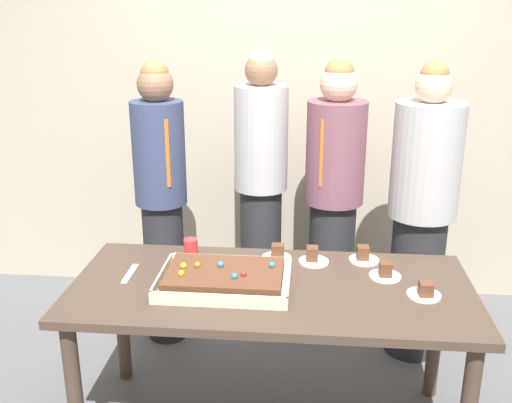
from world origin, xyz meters
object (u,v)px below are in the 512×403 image
at_px(plated_slice_center_front, 363,256).
at_px(person_striped_tie_right, 261,187).
at_px(plated_slice_near_left, 277,254).
at_px(plated_slice_near_right, 385,272).
at_px(party_table, 271,303).
at_px(person_green_shirt_behind, 161,200).
at_px(plated_slice_far_right, 313,257).
at_px(sheet_cake, 225,278).
at_px(plated_slice_far_left, 425,292).
at_px(cake_server_utensil, 130,273).
at_px(person_far_right_suit, 334,197).
at_px(person_serving_front, 422,213).
at_px(drink_cup_nearest, 191,248).

relative_size(plated_slice_center_front, person_striped_tie_right, 0.09).
relative_size(plated_slice_near_left, plated_slice_near_right, 1.00).
xyz_separation_m(party_table, plated_slice_near_left, (0.01, 0.30, 0.12)).
bearing_deg(person_green_shirt_behind, plated_slice_far_right, 28.68).
bearing_deg(plated_slice_center_front, sheet_cake, -152.61).
xyz_separation_m(plated_slice_far_left, person_green_shirt_behind, (-1.38, 0.84, 0.10)).
relative_size(plated_slice_far_right, cake_server_utensil, 0.75).
xyz_separation_m(plated_slice_center_front, person_far_right_suit, (-0.13, 0.68, 0.09)).
bearing_deg(cake_server_utensil, person_serving_front, 25.94).
height_order(person_green_shirt_behind, person_far_right_suit, person_green_shirt_behind).
relative_size(party_table, person_striped_tie_right, 1.04).
bearing_deg(person_serving_front, party_table, 5.66).
xyz_separation_m(party_table, plated_slice_far_left, (0.68, -0.05, 0.12)).
relative_size(sheet_cake, person_far_right_suit, 0.35).
distance_m(sheet_cake, plated_slice_center_front, 0.73).
distance_m(party_table, sheet_cake, 0.25).
bearing_deg(plated_slice_near_left, sheet_cake, -124.17).
xyz_separation_m(cake_server_utensil, person_striped_tie_right, (0.54, 0.99, 0.14)).
height_order(plated_slice_near_right, person_striped_tie_right, person_striped_tie_right).
bearing_deg(drink_cup_nearest, person_striped_tie_right, 69.60).
xyz_separation_m(sheet_cake, plated_slice_center_front, (0.65, 0.34, -0.01)).
xyz_separation_m(plated_slice_near_left, plated_slice_far_right, (0.18, -0.03, 0.00)).
relative_size(plated_slice_far_right, person_far_right_suit, 0.09).
xyz_separation_m(plated_slice_far_right, drink_cup_nearest, (-0.61, -0.00, 0.02)).
xyz_separation_m(plated_slice_near_left, person_striped_tie_right, (-0.15, 0.75, 0.12)).
height_order(person_green_shirt_behind, person_striped_tie_right, person_striped_tie_right).
distance_m(plated_slice_far_right, person_striped_tie_right, 0.85).
bearing_deg(plated_slice_far_right, person_green_shirt_behind, 149.66).
xyz_separation_m(person_serving_front, person_far_right_suit, (-0.48, 0.23, 0.01)).
distance_m(plated_slice_near_right, person_serving_front, 0.69).
bearing_deg(plated_slice_far_right, person_far_right_suit, 80.40).
bearing_deg(plated_slice_far_left, plated_slice_near_left, 152.78).
xyz_separation_m(cake_server_utensil, person_far_right_suit, (0.99, 0.94, 0.11)).
xyz_separation_m(drink_cup_nearest, person_green_shirt_behind, (-0.28, 0.53, 0.08)).
xyz_separation_m(party_table, plated_slice_center_front, (0.44, 0.31, 0.12)).
relative_size(sheet_cake, cake_server_utensil, 2.96).
relative_size(person_green_shirt_behind, person_far_right_suit, 1.00).
distance_m(party_table, plated_slice_center_front, 0.55).
bearing_deg(person_striped_tie_right, party_table, 11.41).
relative_size(plated_slice_near_left, plated_slice_far_right, 1.00).
bearing_deg(plated_slice_near_right, cake_server_utensil, -176.15).
bearing_deg(plated_slice_center_front, party_table, -144.88).
distance_m(plated_slice_center_front, person_striped_tie_right, 0.94).
distance_m(party_table, person_far_right_suit, 1.06).
distance_m(plated_slice_far_left, plated_slice_center_front, 0.43).
height_order(sheet_cake, person_serving_front, person_serving_front).
height_order(plated_slice_near_right, drink_cup_nearest, drink_cup_nearest).
xyz_separation_m(plated_slice_near_left, drink_cup_nearest, (-0.43, -0.03, 0.03)).
distance_m(plated_slice_near_right, plated_slice_far_left, 0.23).
relative_size(plated_slice_far_right, plated_slice_center_front, 1.00).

